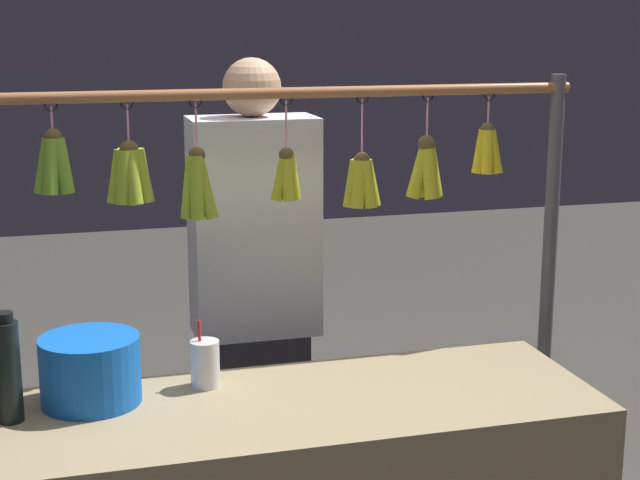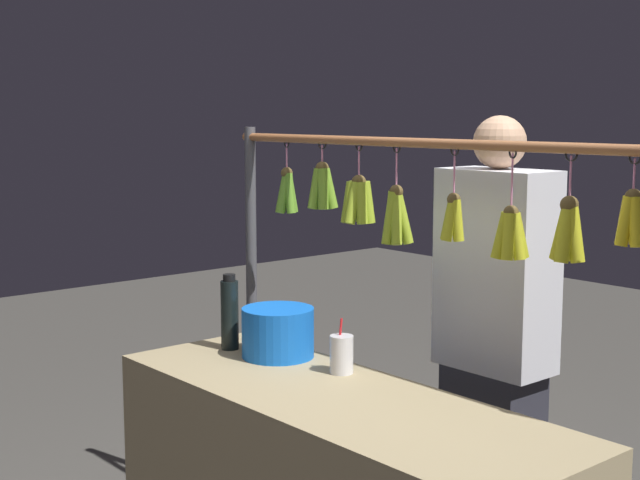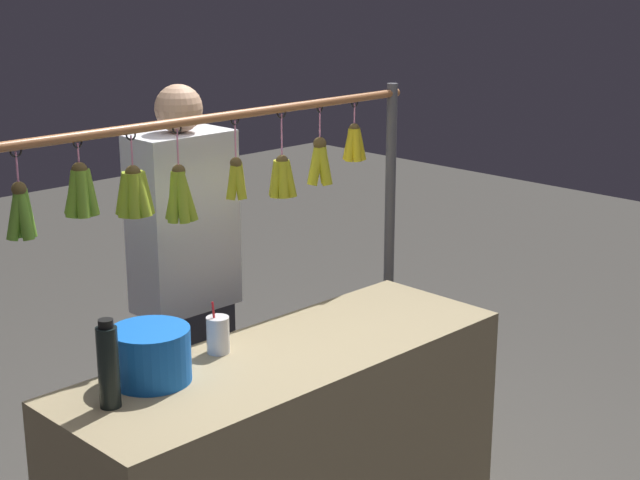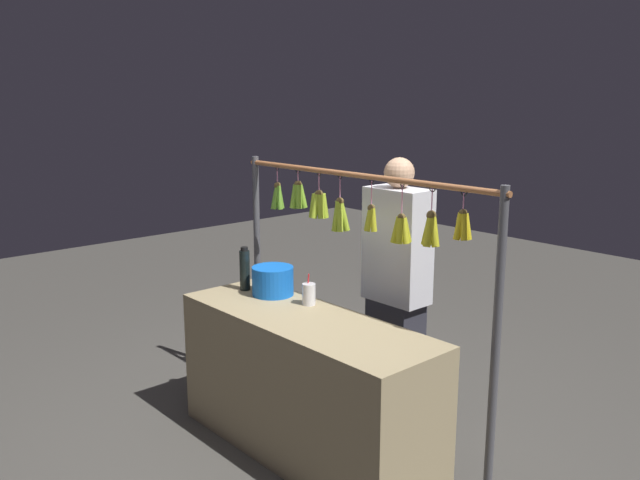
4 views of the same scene
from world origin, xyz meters
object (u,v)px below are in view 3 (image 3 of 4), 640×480
at_px(water_bottle, 108,365).
at_px(blue_bucket, 151,355).
at_px(vendor_person, 186,299).
at_px(drink_cup, 218,335).

bearing_deg(water_bottle, blue_bucket, -160.86).
relative_size(water_bottle, blue_bucket, 1.09).
xyz_separation_m(blue_bucket, vendor_person, (-0.54, -0.53, -0.08)).
relative_size(blue_bucket, vendor_person, 0.15).
relative_size(blue_bucket, drink_cup, 1.40).
bearing_deg(water_bottle, drink_cup, -168.36).
distance_m(blue_bucket, drink_cup, 0.30).
bearing_deg(blue_bucket, drink_cup, -173.56).
distance_m(water_bottle, drink_cup, 0.51).
bearing_deg(water_bottle, vendor_person, -140.91).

